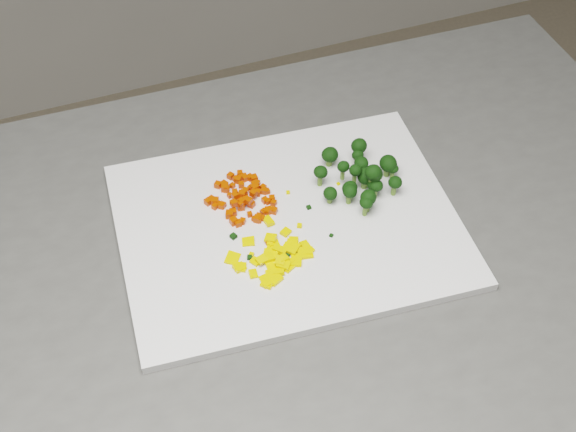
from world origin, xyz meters
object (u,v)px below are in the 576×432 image
object	(u,v)px
broccoli_pile	(355,174)
pepper_pile	(273,250)
cutting_board	(288,225)
counter_block	(317,415)
carrot_pile	(242,193)

from	to	relation	value
broccoli_pile	pepper_pile	bearing A→B (deg)	-153.57
broccoli_pile	cutting_board	bearing A→B (deg)	-166.40
cutting_board	broccoli_pile	size ratio (longest dim) A/B	3.75
counter_block	carrot_pile	world-z (taller)	carrot_pile
counter_block	cutting_board	bearing A→B (deg)	149.48
cutting_board	counter_block	bearing A→B (deg)	-30.52
carrot_pile	broccoli_pile	distance (m)	0.14
broccoli_pile	counter_block	bearing A→B (deg)	-139.85
counter_block	broccoli_pile	bearing A→B (deg)	40.15
counter_block	cutting_board	distance (m)	0.46
cutting_board	pepper_pile	size ratio (longest dim) A/B	3.88
cutting_board	carrot_pile	distance (m)	0.07
cutting_board	broccoli_pile	world-z (taller)	broccoli_pile
counter_block	carrot_pile	distance (m)	0.49
cutting_board	carrot_pile	bearing A→B (deg)	127.44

